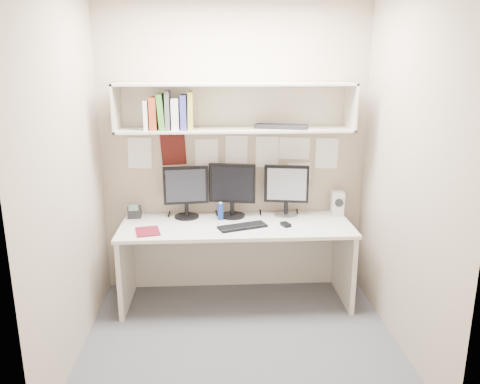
{
  "coord_description": "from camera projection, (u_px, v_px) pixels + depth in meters",
  "views": [
    {
      "loc": [
        -0.18,
        -3.19,
        2.05
      ],
      "look_at": [
        0.02,
        0.35,
        1.1
      ],
      "focal_mm": 35.0,
      "sensor_mm": 36.0,
      "label": 1
    }
  ],
  "objects": [
    {
      "name": "wall_right",
      "position": [
        408.0,
        175.0,
        3.35
      ],
      "size": [
        0.02,
        2.0,
        2.6
      ],
      "primitive_type": "cube",
      "color": "tan",
      "rests_on": "ground"
    },
    {
      "name": "desk",
      "position": [
        236.0,
        263.0,
        4.15
      ],
      "size": [
        2.0,
        0.7,
        0.73
      ],
      "color": "beige",
      "rests_on": "floor"
    },
    {
      "name": "monitor_left",
      "position": [
        186.0,
        190.0,
        4.18
      ],
      "size": [
        0.4,
        0.22,
        0.47
      ],
      "rotation": [
        0.0,
        0.0,
        0.12
      ],
      "color": "black",
      "rests_on": "desk"
    },
    {
      "name": "keyboard",
      "position": [
        242.0,
        227.0,
        3.96
      ],
      "size": [
        0.44,
        0.28,
        0.02
      ],
      "primitive_type": "cube",
      "rotation": [
        0.0,
        0.0,
        0.34
      ],
      "color": "black",
      "rests_on": "desk"
    },
    {
      "name": "monitor_right",
      "position": [
        286.0,
        189.0,
        4.23
      ],
      "size": [
        0.4,
        0.22,
        0.47
      ],
      "rotation": [
        0.0,
        0.0,
        -0.17
      ],
      "color": "#A5A5AA",
      "rests_on": "desk"
    },
    {
      "name": "desk_phone",
      "position": [
        135.0,
        212.0,
        4.21
      ],
      "size": [
        0.12,
        0.11,
        0.14
      ],
      "rotation": [
        0.0,
        0.0,
        0.04
      ],
      "color": "black",
      "rests_on": "desk"
    },
    {
      "name": "book_stack",
      "position": [
        170.0,
        112.0,
        3.88
      ],
      "size": [
        0.4,
        0.2,
        0.32
      ],
      "color": "white",
      "rests_on": "overhead_hutch"
    },
    {
      "name": "floor",
      "position": [
        240.0,
        340.0,
        3.62
      ],
      "size": [
        2.4,
        2.0,
        0.01
      ],
      "primitive_type": "cube",
      "color": "#47474C",
      "rests_on": "ground"
    },
    {
      "name": "overhead_hutch",
      "position": [
        235.0,
        107.0,
        4.0
      ],
      "size": [
        2.0,
        0.38,
        0.4
      ],
      "color": "beige",
      "rests_on": "wall_back"
    },
    {
      "name": "wall_front",
      "position": [
        252.0,
        223.0,
        2.32
      ],
      "size": [
        2.4,
        0.02,
        2.6
      ],
      "primitive_type": "cube",
      "color": "tan",
      "rests_on": "ground"
    },
    {
      "name": "hutch_tray",
      "position": [
        281.0,
        126.0,
        4.0
      ],
      "size": [
        0.47,
        0.29,
        0.03
      ],
      "primitive_type": "cube",
      "rotation": [
        0.0,
        0.0,
        -0.3
      ],
      "color": "black",
      "rests_on": "overhead_hutch"
    },
    {
      "name": "wall_left",
      "position": [
        67.0,
        179.0,
        3.22
      ],
      "size": [
        0.02,
        2.0,
        2.6
      ],
      "primitive_type": "cube",
      "color": "tan",
      "rests_on": "ground"
    },
    {
      "name": "monitor_center",
      "position": [
        232.0,
        188.0,
        4.2
      ],
      "size": [
        0.42,
        0.23,
        0.49
      ],
      "rotation": [
        0.0,
        0.0,
        -0.2
      ],
      "color": "black",
      "rests_on": "desk"
    },
    {
      "name": "wall_back",
      "position": [
        234.0,
        152.0,
        4.25
      ],
      "size": [
        2.4,
        0.02,
        2.6
      ],
      "primitive_type": "cube",
      "color": "tan",
      "rests_on": "ground"
    },
    {
      "name": "blue_bottle",
      "position": [
        221.0,
        211.0,
        4.16
      ],
      "size": [
        0.05,
        0.05,
        0.16
      ],
      "color": "navy",
      "rests_on": "desk"
    },
    {
      "name": "maroon_notebook",
      "position": [
        148.0,
        231.0,
        3.85
      ],
      "size": [
        0.23,
        0.27,
        0.01
      ],
      "primitive_type": "cube",
      "rotation": [
        0.0,
        0.0,
        0.22
      ],
      "color": "maroon",
      "rests_on": "desk"
    },
    {
      "name": "speaker",
      "position": [
        337.0,
        203.0,
        4.28
      ],
      "size": [
        0.12,
        0.12,
        0.22
      ],
      "rotation": [
        0.0,
        0.0,
        -0.09
      ],
      "color": "#B3B3AE",
      "rests_on": "desk"
    },
    {
      "name": "mouse",
      "position": [
        286.0,
        225.0,
        4.0
      ],
      "size": [
        0.09,
        0.11,
        0.03
      ],
      "primitive_type": "cube",
      "rotation": [
        0.0,
        0.0,
        0.38
      ],
      "color": "black",
      "rests_on": "desk"
    },
    {
      "name": "pinned_papers",
      "position": [
        234.0,
        158.0,
        4.25
      ],
      "size": [
        1.92,
        0.01,
        0.48
      ],
      "primitive_type": null,
      "color": "white",
      "rests_on": "wall_back"
    }
  ]
}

